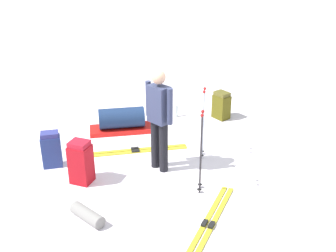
{
  "coord_description": "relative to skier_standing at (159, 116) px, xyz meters",
  "views": [
    {
      "loc": [
        5.55,
        2.61,
        3.53
      ],
      "look_at": [
        0.0,
        0.0,
        0.7
      ],
      "focal_mm": 44.16,
      "sensor_mm": 36.0,
      "label": 1
    }
  ],
  "objects": [
    {
      "name": "ski_poles_planted_near",
      "position": [
        0.33,
        0.84,
        -0.23
      ],
      "size": [
        0.2,
        0.11,
        1.3
      ],
      "color": "#242226",
      "rests_on": "ground_plane"
    },
    {
      "name": "ski_poles_planted_far",
      "position": [
        -0.69,
        0.49,
        -0.25
      ],
      "size": [
        0.22,
        0.11,
        1.26
      ],
      "color": "#A9B4C6",
      "rests_on": "ground_plane"
    },
    {
      "name": "ground_plane",
      "position": [
        -0.21,
        0.06,
        -0.95
      ],
      "size": [
        80.0,
        80.0,
        0.0
      ],
      "primitive_type": "plane",
      "color": "white"
    },
    {
      "name": "ski_pair_near",
      "position": [
        -0.35,
        -0.66,
        -0.94
      ],
      "size": [
        1.26,
        1.62,
        0.05
      ],
      "color": "gold",
      "rests_on": "ground_plane"
    },
    {
      "name": "ski_pair_far",
      "position": [
        1.08,
        1.25,
        -0.94
      ],
      "size": [
        1.96,
        0.24,
        0.05
      ],
      "color": "gold",
      "rests_on": "ground_plane"
    },
    {
      "name": "backpack_large_dark",
      "position": [
        0.68,
        -1.66,
        -0.65
      ],
      "size": [
        0.37,
        0.39,
        0.62
      ],
      "color": "navy",
      "rests_on": "ground_plane"
    },
    {
      "name": "thermos_bottle",
      "position": [
        -2.11,
        -0.64,
        -0.82
      ],
      "size": [
        0.07,
        0.07,
        0.26
      ],
      "primitive_type": "cylinder",
      "color": "#ADBDB8",
      "rests_on": "ground_plane"
    },
    {
      "name": "backpack_small_spare",
      "position": [
        -2.44,
        0.25,
        -0.67
      ],
      "size": [
        0.37,
        0.41,
        0.59
      ],
      "color": "#4A450F",
      "rests_on": "ground_plane"
    },
    {
      "name": "gear_sled",
      "position": [
        -0.98,
        -1.31,
        -0.73
      ],
      "size": [
        1.09,
        1.29,
        0.49
      ],
      "color": "red",
      "rests_on": "ground_plane"
    },
    {
      "name": "backpack_bright",
      "position": [
        0.88,
        -0.92,
        -0.61
      ],
      "size": [
        0.31,
        0.34,
        0.7
      ],
      "color": "#A10F18",
      "rests_on": "ground_plane"
    },
    {
      "name": "skier_standing",
      "position": [
        0.0,
        0.0,
        0.0
      ],
      "size": [
        0.32,
        0.54,
        1.7
      ],
      "color": "black",
      "rests_on": "ground_plane"
    },
    {
      "name": "sleeping_mat_rolled",
      "position": [
        1.66,
        -0.27,
        -0.86
      ],
      "size": [
        0.33,
        0.58,
        0.18
      ],
      "primitive_type": "cylinder",
      "rotation": [
        0.0,
        1.57,
        4.43
      ],
      "color": "gray",
      "rests_on": "ground_plane"
    }
  ]
}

